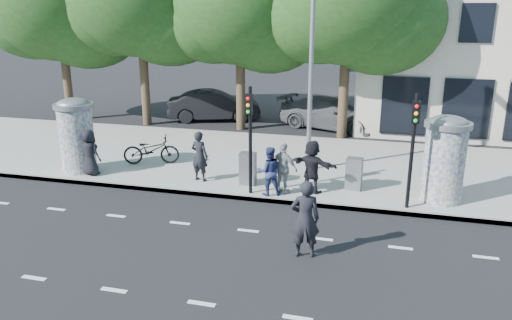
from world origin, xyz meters
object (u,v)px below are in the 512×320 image
(ped_f, at_px, (312,167))
(car_mid, at_px, (214,105))
(traffic_pole_near, at_px, (250,130))
(ped_e, at_px, (283,168))
(car_right, at_px, (331,114))
(ped_a, at_px, (90,153))
(cabinet_right, at_px, (354,174))
(man_road, at_px, (305,219))
(street_lamp, at_px, (312,39))
(ad_column_right, at_px, (445,157))
(bicycle, at_px, (151,150))
(ad_column_left, at_px, (76,133))
(ped_c, at_px, (269,171))
(traffic_pole_far, at_px, (413,140))
(ped_b, at_px, (200,156))
(cabinet_left, at_px, (248,169))

(ped_f, distance_m, car_mid, 11.99)
(traffic_pole_near, xyz_separation_m, ped_e, (1.01, 0.31, -1.26))
(car_right, bearing_deg, ped_a, 160.03)
(ped_a, height_order, cabinet_right, ped_a)
(man_road, bearing_deg, car_right, -99.58)
(street_lamp, bearing_deg, cabinet_right, -42.84)
(ad_column_right, distance_m, traffic_pole_near, 5.91)
(bicycle, bearing_deg, ped_f, -122.28)
(ad_column_left, distance_m, ped_e, 7.64)
(traffic_pole_near, height_order, bicycle, traffic_pole_near)
(ped_c, xyz_separation_m, bicycle, (-5.02, 2.04, -0.24))
(car_mid, bearing_deg, traffic_pole_near, -173.64)
(ped_a, bearing_deg, ped_f, -165.03)
(traffic_pole_far, distance_m, ped_e, 4.01)
(ped_a, bearing_deg, ped_e, -167.45)
(man_road, relative_size, car_right, 0.37)
(traffic_pole_near, relative_size, car_mid, 0.70)
(ad_column_right, height_order, ped_e, ad_column_right)
(ped_b, relative_size, car_right, 0.33)
(ped_e, bearing_deg, ped_f, -141.69)
(traffic_pole_near, distance_m, ped_b, 2.45)
(car_right, bearing_deg, ad_column_right, -137.99)
(cabinet_left, relative_size, car_right, 0.21)
(ped_a, bearing_deg, bicycle, -117.79)
(ped_a, xyz_separation_m, cabinet_left, (5.62, 0.44, -0.26))
(ped_e, xyz_separation_m, cabinet_left, (-1.31, 0.52, -0.28))
(traffic_pole_near, distance_m, cabinet_right, 3.72)
(ad_column_right, relative_size, man_road, 1.36)
(ped_f, xyz_separation_m, car_right, (-0.49, 9.59, -0.25))
(ped_b, xyz_separation_m, car_right, (3.36, 9.43, -0.25))
(ad_column_left, height_order, bicycle, ad_column_left)
(ped_b, relative_size, bicycle, 0.83)
(traffic_pole_near, xyz_separation_m, street_lamp, (1.40, 2.84, 2.56))
(ad_column_right, relative_size, car_right, 0.51)
(ped_a, height_order, ped_b, ped_b)
(ped_c, distance_m, bicycle, 5.43)
(ped_f, xyz_separation_m, car_mid, (-6.72, 9.92, -0.20))
(ad_column_left, distance_m, ad_column_right, 12.40)
(traffic_pole_near, bearing_deg, ped_a, 176.28)
(cabinet_right, bearing_deg, ped_b, -167.92)
(man_road, bearing_deg, cabinet_left, -71.90)
(ped_f, bearing_deg, car_mid, -36.11)
(ped_a, bearing_deg, car_mid, -82.76)
(ped_c, bearing_deg, traffic_pole_near, -17.36)
(cabinet_left, bearing_deg, cabinet_right, 6.90)
(man_road, height_order, car_mid, man_road)
(car_right, bearing_deg, car_mid, 103.54)
(car_mid, bearing_deg, ped_a, 155.70)
(ped_b, height_order, cabinet_right, ped_b)
(ped_f, bearing_deg, cabinet_right, -135.74)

